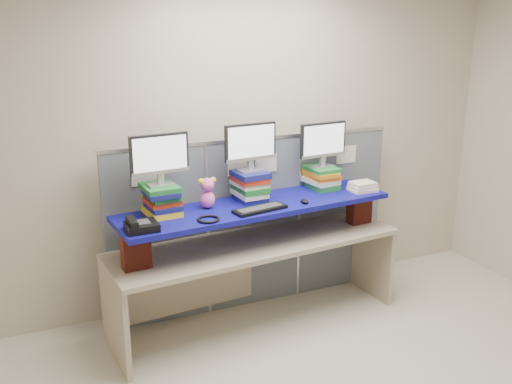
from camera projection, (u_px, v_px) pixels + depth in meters
name	position (u px, v px, depth m)	size (l,w,h in m)	color
room	(377.00, 215.00, 3.26)	(5.00, 4.00, 2.80)	beige
cubicle_partition	(254.00, 222.00, 5.00)	(2.60, 0.06, 1.53)	#4F565E
desk	(256.00, 258.00, 4.70)	(2.48, 0.93, 0.74)	tan
brick_pier_left	(136.00, 250.00, 4.11)	(0.20, 0.11, 0.28)	maroon
brick_pier_right	(359.00, 208.00, 5.04)	(0.20, 0.11, 0.28)	maroon
blue_board	(256.00, 206.00, 4.57)	(2.26, 0.56, 0.04)	#0C0866
book_stack_left	(162.00, 200.00, 4.29)	(0.28, 0.32, 0.23)	yellow
book_stack_center	(250.00, 185.00, 4.63)	(0.27, 0.32, 0.24)	navy
book_stack_right	(322.00, 177.00, 4.96)	(0.26, 0.32, 0.19)	#1C6B2B
monitor_left	(160.00, 156.00, 4.19)	(0.45, 0.14, 0.39)	#A4A4A9
monitor_center	(250.00, 144.00, 4.54)	(0.45, 0.14, 0.39)	#A4A4A9
monitor_right	(323.00, 142.00, 4.87)	(0.45, 0.14, 0.39)	#A4A4A9
keyboard	(260.00, 209.00, 4.40)	(0.45, 0.22, 0.03)	black
mouse	(304.00, 201.00, 4.58)	(0.05, 0.10, 0.03)	black
desk_phone	(140.00, 226.00, 3.98)	(0.22, 0.20, 0.09)	black
headset	(208.00, 219.00, 4.18)	(0.17, 0.17, 0.02)	black
plush_toy	(207.00, 193.00, 4.43)	(0.14, 0.11, 0.25)	#FF61B4
binder_stack	(363.00, 187.00, 4.90)	(0.22, 0.18, 0.08)	beige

